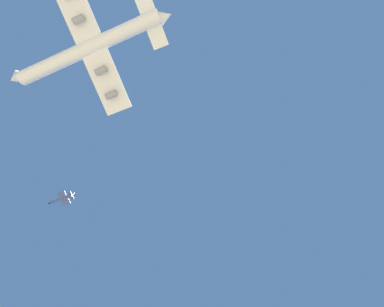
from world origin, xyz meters
The scene contains 2 objects.
carrier_jet centered at (27.28, 107.56, 138.53)m, with size 75.54×60.58×18.74m.
chase_jet_right_wing centered at (97.66, 65.96, 149.79)m, with size 15.19×9.01×4.00m.
Camera 1 is at (0.77, 70.56, 4.10)m, focal length 27.18 mm.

